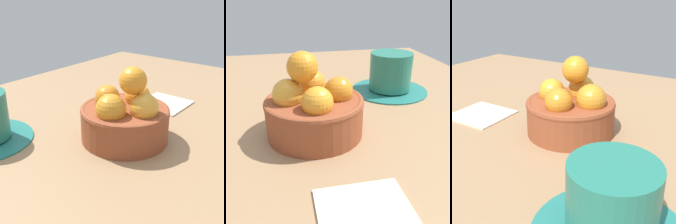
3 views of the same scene
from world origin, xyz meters
The scene contains 4 objects.
ground_plane centered at (0.00, 0.00, -1.78)cm, with size 114.32×86.64×3.57cm, color #997551.
terracotta_bowl centered at (-0.07, -0.10, 4.28)cm, with size 14.98×14.98×12.95cm.
coffee_cup centered at (-15.34, 18.44, 3.64)cm, with size 16.36×16.36×8.41cm.
folded_napkin centered at (18.54, 2.75, 0.30)cm, with size 10.45×9.81×0.60cm, color beige.
Camera 3 is at (-23.35, 40.23, 22.99)cm, focal length 47.88 mm.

